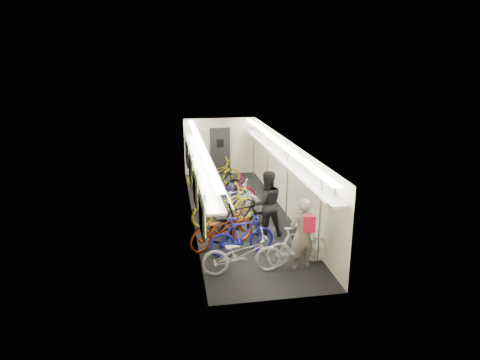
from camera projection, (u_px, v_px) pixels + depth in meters
name	position (u px, v px, depth m)	size (l,w,h in m)	color
train_car_shell	(225.00, 160.00, 13.83)	(10.00, 10.00, 10.00)	black
bicycle_0	(242.00, 254.00, 9.89)	(0.67, 1.91, 1.00)	silver
bicycle_1	(242.00, 236.00, 10.82)	(0.49, 1.74, 1.04)	#1B1CA7
bicycle_2	(222.00, 229.00, 11.27)	(0.68, 1.96, 1.03)	maroon
bicycle_3	(240.00, 221.00, 11.68)	(0.54, 1.90, 1.14)	black
bicycle_4	(224.00, 206.00, 12.84)	(0.75, 2.15, 1.13)	yellow
bicycle_5	(238.00, 206.00, 13.11)	(0.45, 1.58, 0.95)	silver
bicycle_6	(227.00, 197.00, 13.62)	(0.74, 2.13, 1.12)	#ABAAAF
bicycle_7	(221.00, 197.00, 13.83)	(0.46, 1.63, 0.98)	navy
bicycle_8	(225.00, 191.00, 14.24)	(0.74, 2.12, 1.11)	maroon
bicycle_9	(219.00, 183.00, 15.06)	(0.54, 1.92, 1.15)	black
bicycle_10	(214.00, 173.00, 16.46)	(0.72, 2.07, 1.09)	gold
bicycle_11	(298.00, 246.00, 10.28)	(0.48, 1.69, 1.02)	silver
passenger_near	(302.00, 234.00, 10.05)	(0.64, 0.42, 1.75)	gray
passenger_mid	(267.00, 204.00, 11.89)	(0.92, 0.71, 1.89)	black
backpack	(310.00, 224.00, 9.59)	(0.26, 0.14, 0.38)	red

